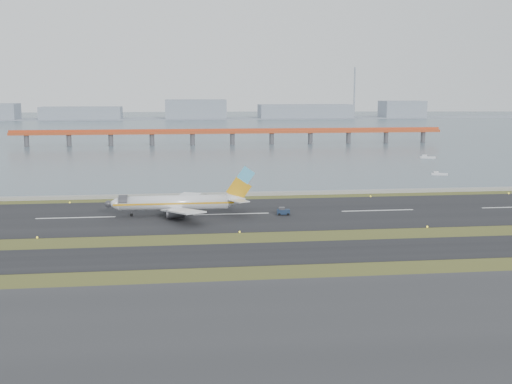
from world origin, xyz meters
TOP-DOWN VIEW (x-y plane):
  - ground at (0.00, 0.00)m, footprint 1000.00×1000.00m
  - apron_strip at (0.00, -55.00)m, footprint 1000.00×50.00m
  - taxiway_strip at (0.00, -12.00)m, footprint 1000.00×18.00m
  - runway_strip at (0.00, 30.00)m, footprint 1000.00×45.00m
  - seawall at (0.00, 60.00)m, footprint 1000.00×2.50m
  - bay_water at (0.00, 460.00)m, footprint 1400.00×800.00m
  - red_pier at (20.00, 250.00)m, footprint 260.00×5.00m
  - far_shoreline at (13.62, 620.00)m, footprint 1400.00×80.00m
  - airliner at (-13.41, 30.07)m, footprint 38.52×32.89m
  - pushback_tug at (13.45, 27.14)m, footprint 3.41×2.14m
  - workboat_near at (86.69, 99.11)m, footprint 6.32×3.56m
  - workboat_far at (106.09, 158.85)m, footprint 7.59×4.31m

SIDE VIEW (x-z plane):
  - ground at x=0.00m, z-range 0.00..0.00m
  - bay_water at x=0.00m, z-range -0.65..0.65m
  - apron_strip at x=0.00m, z-range 0.00..0.10m
  - taxiway_strip at x=0.00m, z-range 0.00..0.10m
  - runway_strip at x=0.00m, z-range 0.00..0.10m
  - workboat_near at x=86.69m, z-range -0.27..1.20m
  - seawall at x=0.00m, z-range 0.00..1.00m
  - workboat_far at x=106.09m, z-range -0.32..1.43m
  - pushback_tug at x=13.45m, z-range -0.03..2.08m
  - airliner at x=-13.41m, z-range -2.94..9.86m
  - far_shoreline at x=13.62m, z-range -24.18..36.32m
  - red_pier at x=20.00m, z-range 2.18..12.38m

